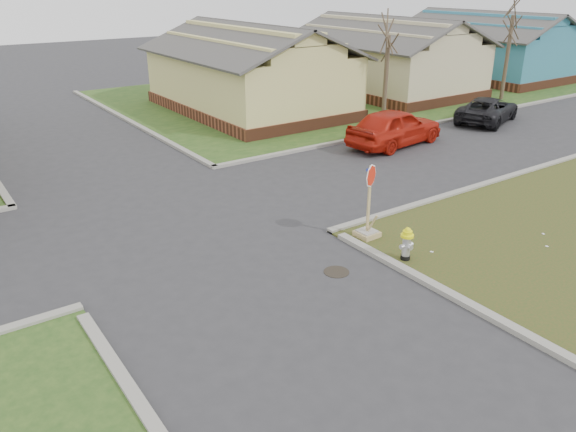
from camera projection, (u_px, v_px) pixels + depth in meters
ground at (251, 289)px, 13.19m from camera, size 120.00×120.00×0.00m
verge_far_right at (389, 85)px, 38.34m from camera, size 37.00×19.00×0.05m
curbs at (165, 220)px, 16.97m from camera, size 80.00×40.00×0.12m
manhole at (336, 272)px, 13.97m from camera, size 0.64×0.64×0.01m
side_house_yellow at (249, 70)px, 30.06m from camera, size 7.60×11.60×4.70m
side_house_tan at (385, 57)px, 35.31m from camera, size 7.60×11.60×4.70m
side_house_teal at (486, 46)px, 40.57m from camera, size 7.60×11.60×4.70m
tree_mid_right at (386, 80)px, 27.42m from camera, size 0.22×0.22×4.20m
tree_far_right at (507, 58)px, 32.79m from camera, size 0.22×0.22×4.76m
fire_hydrant at (407, 242)px, 14.31m from camera, size 0.33×0.33×0.90m
stop_sign at (368, 221)px, 15.62m from camera, size 0.60×0.59×2.13m
red_sedan at (395, 127)px, 24.24m from camera, size 5.00×2.49×1.64m
dark_pickup at (488, 110)px, 28.28m from camera, size 4.99×3.50×1.26m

